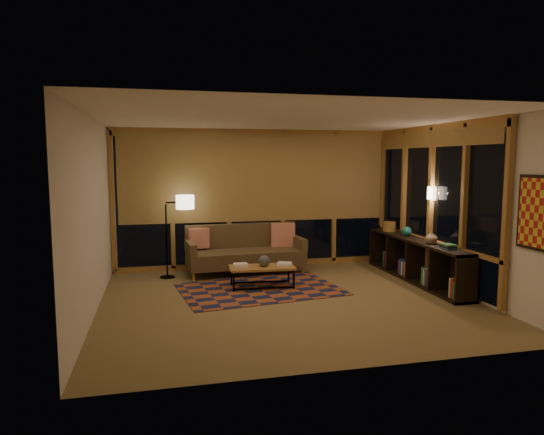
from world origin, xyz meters
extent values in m
cube|color=olive|center=(0.00, 0.00, 0.00)|extent=(5.50, 5.00, 0.01)
cube|color=white|center=(0.00, 0.00, 2.70)|extent=(5.50, 5.00, 0.01)
cube|color=white|center=(0.00, 2.50, 1.35)|extent=(5.50, 0.01, 2.70)
cube|color=white|center=(0.00, -2.50, 1.35)|extent=(5.50, 0.01, 2.70)
cube|color=white|center=(-2.75, 0.00, 1.35)|extent=(0.01, 5.00, 2.70)
cube|color=white|center=(2.75, 0.00, 1.35)|extent=(0.01, 5.00, 2.70)
cube|color=#994A23|center=(-0.29, 0.70, 0.01)|extent=(2.74, 2.02, 0.01)
sphere|color=#2C2C31|center=(-0.19, 0.81, 0.45)|extent=(0.20, 0.20, 0.19)
cylinder|color=olive|center=(2.47, 1.66, 0.83)|extent=(0.30, 0.30, 0.18)
sphere|color=#17685C|center=(2.49, 1.01, 0.83)|extent=(0.18, 0.18, 0.17)
imported|color=tan|center=(2.49, 0.19, 0.84)|extent=(0.21, 0.21, 0.21)
camera|label=1|loc=(-1.85, -6.87, 2.09)|focal=32.00mm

